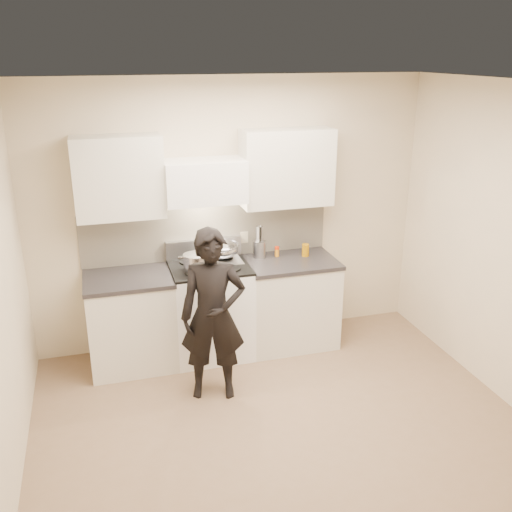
{
  "coord_description": "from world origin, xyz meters",
  "views": [
    {
      "loc": [
        -1.29,
        -3.65,
        2.92
      ],
      "look_at": [
        0.06,
        1.05,
        1.14
      ],
      "focal_mm": 40.0,
      "sensor_mm": 36.0,
      "label": 1
    }
  ],
  "objects_px": {
    "person": "(213,315)",
    "counter_right": "(289,301)",
    "wok": "(221,249)",
    "stove": "(211,310)",
    "utensil_crock": "(259,248)"
  },
  "relations": [
    {
      "from": "person",
      "to": "counter_right",
      "type": "bearing_deg",
      "value": 50.28
    },
    {
      "from": "wok",
      "to": "person",
      "type": "distance_m",
      "value": 0.96
    },
    {
      "from": "stove",
      "to": "utensil_crock",
      "type": "relative_size",
      "value": 2.91
    },
    {
      "from": "counter_right",
      "to": "utensil_crock",
      "type": "relative_size",
      "value": 2.79
    },
    {
      "from": "counter_right",
      "to": "wok",
      "type": "bearing_deg",
      "value": 167.98
    },
    {
      "from": "stove",
      "to": "counter_right",
      "type": "bearing_deg",
      "value": 0.0
    },
    {
      "from": "stove",
      "to": "counter_right",
      "type": "xyz_separation_m",
      "value": [
        0.83,
        0.0,
        -0.01
      ]
    },
    {
      "from": "counter_right",
      "to": "person",
      "type": "distance_m",
      "value": 1.24
    },
    {
      "from": "utensil_crock",
      "to": "wok",
      "type": "bearing_deg",
      "value": -178.29
    },
    {
      "from": "stove",
      "to": "wok",
      "type": "xyz_separation_m",
      "value": [
        0.15,
        0.14,
        0.58
      ]
    },
    {
      "from": "stove",
      "to": "utensil_crock",
      "type": "bearing_deg",
      "value": 15.89
    },
    {
      "from": "stove",
      "to": "wok",
      "type": "relative_size",
      "value": 2.2
    },
    {
      "from": "stove",
      "to": "utensil_crock",
      "type": "distance_m",
      "value": 0.79
    },
    {
      "from": "wok",
      "to": "person",
      "type": "bearing_deg",
      "value": -107.61
    },
    {
      "from": "wok",
      "to": "person",
      "type": "height_order",
      "value": "person"
    }
  ]
}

